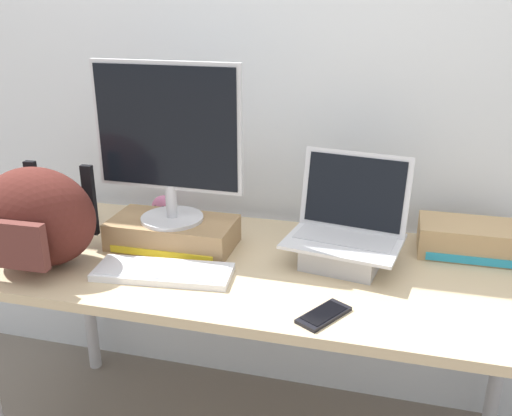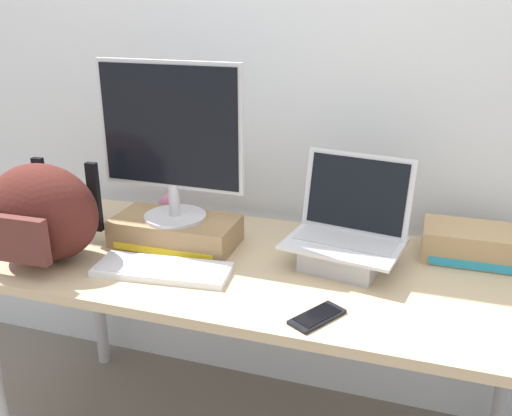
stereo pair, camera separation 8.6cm
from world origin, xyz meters
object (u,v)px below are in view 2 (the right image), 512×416
(toner_box_yellow, at_px, (176,231))
(open_laptop, at_px, (345,244))
(coffee_mug, at_px, (83,207))
(toner_box_cyan, at_px, (476,244))
(cell_phone, at_px, (317,317))
(plush_toy, at_px, (170,205))
(messenger_backpack, at_px, (42,213))
(desktop_monitor, at_px, (171,138))
(external_keyboard, at_px, (163,269))

(toner_box_yellow, distance_m, open_laptop, 0.56)
(coffee_mug, distance_m, toner_box_cyan, 1.36)
(toner_box_yellow, relative_size, open_laptop, 1.08)
(toner_box_yellow, distance_m, toner_box_cyan, 0.95)
(cell_phone, relative_size, toner_box_cyan, 0.52)
(toner_box_yellow, bearing_deg, cell_phone, -29.95)
(cell_phone, xyz_separation_m, plush_toy, (-0.67, 0.53, 0.04))
(plush_toy, height_order, toner_box_cyan, toner_box_cyan)
(open_laptop, bearing_deg, plush_toy, 172.93)
(toner_box_yellow, xyz_separation_m, messenger_backpack, (-0.33, -0.23, 0.11))
(coffee_mug, height_order, toner_box_cyan, toner_box_cyan)
(open_laptop, distance_m, messenger_backpack, 0.93)
(open_laptop, xyz_separation_m, messenger_backpack, (-0.89, -0.24, 0.08))
(toner_box_yellow, distance_m, coffee_mug, 0.43)
(desktop_monitor, xyz_separation_m, messenger_backpack, (-0.33, -0.23, -0.21))
(messenger_backpack, bearing_deg, toner_box_cyan, 16.78)
(toner_box_yellow, relative_size, plush_toy, 4.77)
(toner_box_yellow, bearing_deg, toner_box_cyan, 10.90)
(toner_box_yellow, xyz_separation_m, desktop_monitor, (-0.00, -0.00, 0.31))
(coffee_mug, distance_m, cell_phone, 1.05)
(messenger_backpack, relative_size, plush_toy, 4.29)
(toner_box_yellow, bearing_deg, messenger_backpack, -145.74)
(open_laptop, height_order, plush_toy, open_laptop)
(coffee_mug, bearing_deg, desktop_monitor, -13.15)
(external_keyboard, relative_size, plush_toy, 4.91)
(messenger_backpack, bearing_deg, desktop_monitor, 33.14)
(desktop_monitor, bearing_deg, cell_phone, -28.70)
(desktop_monitor, relative_size, open_laptop, 1.35)
(toner_box_yellow, xyz_separation_m, toner_box_cyan, (0.94, 0.18, 0.00))
(open_laptop, height_order, toner_box_cyan, open_laptop)
(toner_box_yellow, relative_size, toner_box_cyan, 1.26)
(open_laptop, distance_m, external_keyboard, 0.55)
(external_keyboard, bearing_deg, cell_phone, -18.36)
(external_keyboard, bearing_deg, desktop_monitor, 98.47)
(desktop_monitor, xyz_separation_m, coffee_mug, (-0.42, 0.10, -0.31))
(desktop_monitor, bearing_deg, plush_toy, 121.61)
(messenger_backpack, height_order, toner_box_cyan, messenger_backpack)
(coffee_mug, bearing_deg, toner_box_yellow, -13.00)
(toner_box_yellow, distance_m, plush_toy, 0.26)
(cell_phone, distance_m, plush_toy, 0.86)
(external_keyboard, bearing_deg, plush_toy, 107.34)
(plush_toy, bearing_deg, cell_phone, -38.45)
(coffee_mug, xyz_separation_m, cell_phone, (0.96, -0.41, -0.04))
(messenger_backpack, xyz_separation_m, cell_phone, (0.87, -0.09, -0.15))
(external_keyboard, distance_m, messenger_backpack, 0.41)
(toner_box_yellow, bearing_deg, coffee_mug, 167.00)
(coffee_mug, bearing_deg, messenger_backpack, -74.83)
(external_keyboard, distance_m, toner_box_cyan, 0.97)
(open_laptop, relative_size, coffee_mug, 3.10)
(open_laptop, xyz_separation_m, plush_toy, (-0.69, 0.21, -0.03))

